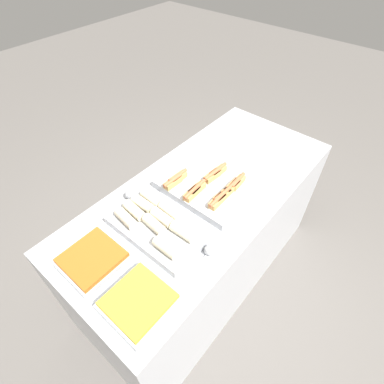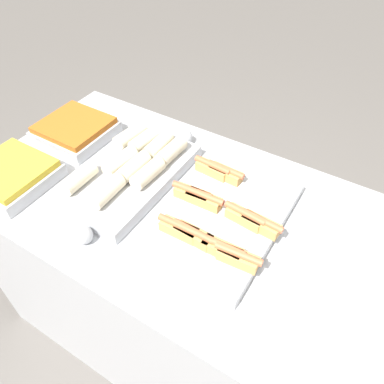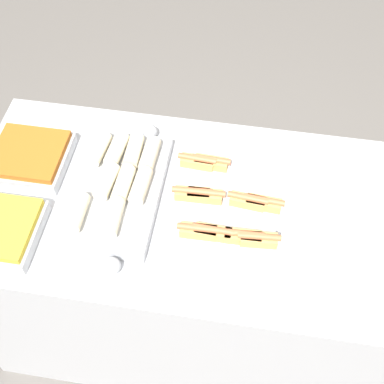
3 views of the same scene
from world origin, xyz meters
name	(u,v)px [view 1 (image 1 of 3)]	position (x,y,z in m)	size (l,w,h in m)	color
ground_plane	(201,270)	(0.00, 0.00, 0.00)	(12.00, 12.00, 0.00)	slate
counter	(202,236)	(0.00, 0.00, 0.47)	(1.90, 0.85, 0.95)	#B7BABF
tray_hotdogs	(206,187)	(0.00, -0.01, 0.98)	(0.40, 0.54, 0.10)	#B7BABF
tray_wraps	(157,224)	(-0.39, 0.01, 0.99)	(0.32, 0.53, 0.11)	#B7BABF
tray_side_front	(139,303)	(-0.75, -0.23, 0.98)	(0.28, 0.27, 0.07)	#B7BABF
tray_side_back	(93,260)	(-0.75, 0.10, 0.98)	(0.28, 0.27, 0.07)	#B7BABF
serving_spoon_near	(209,251)	(-0.34, -0.30, 0.97)	(0.21, 0.06, 0.06)	#B2B5BA
serving_spoon_far	(129,195)	(-0.34, 0.30, 0.97)	(0.21, 0.06, 0.06)	#B2B5BA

